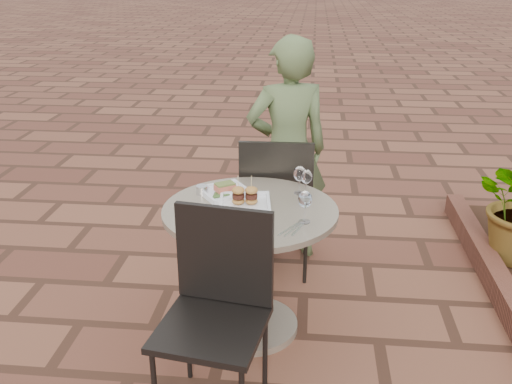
# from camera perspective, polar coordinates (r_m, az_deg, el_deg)

# --- Properties ---
(ground) EXTENTS (60.00, 60.00, 0.00)m
(ground) POSITION_cam_1_polar(r_m,az_deg,el_deg) (3.24, -3.04, -13.79)
(ground) COLOR brown
(ground) RESTS_ON ground
(cafe_table) EXTENTS (0.90, 0.90, 0.73)m
(cafe_table) POSITION_cam_1_polar(r_m,az_deg,el_deg) (3.02, -0.57, -5.90)
(cafe_table) COLOR gray
(cafe_table) RESTS_ON ground
(chair_far) EXTENTS (0.45, 0.45, 0.93)m
(chair_far) POSITION_cam_1_polar(r_m,az_deg,el_deg) (3.53, 2.07, -0.42)
(chair_far) COLOR black
(chair_far) RESTS_ON ground
(chair_near) EXTENTS (0.51, 0.51, 0.93)m
(chair_near) POSITION_cam_1_polar(r_m,az_deg,el_deg) (2.52, -3.85, -10.41)
(chair_near) COLOR black
(chair_near) RESTS_ON ground
(diner) EXTENTS (0.63, 0.50, 1.49)m
(diner) POSITION_cam_1_polar(r_m,az_deg,el_deg) (3.73, 3.17, 4.05)
(diner) COLOR #4A5B32
(diner) RESTS_ON ground
(plate_salmon) EXTENTS (0.33, 0.33, 0.07)m
(plate_salmon) POSITION_cam_1_polar(r_m,az_deg,el_deg) (3.07, -3.12, 0.08)
(plate_salmon) COLOR silver
(plate_salmon) RESTS_ON cafe_table
(plate_sliders) EXTENTS (0.29, 0.29, 0.17)m
(plate_sliders) POSITION_cam_1_polar(r_m,az_deg,el_deg) (2.92, -1.12, -0.85)
(plate_sliders) COLOR silver
(plate_sliders) RESTS_ON cafe_table
(plate_tuna) EXTENTS (0.27, 0.27, 0.03)m
(plate_tuna) POSITION_cam_1_polar(r_m,az_deg,el_deg) (2.69, -1.55, -3.37)
(plate_tuna) COLOR silver
(plate_tuna) RESTS_ON cafe_table
(wine_glass_right) EXTENTS (0.07, 0.07, 0.16)m
(wine_glass_right) POSITION_cam_1_polar(r_m,az_deg,el_deg) (2.72, 4.93, -0.84)
(wine_glass_right) COLOR white
(wine_glass_right) RESTS_ON cafe_table
(wine_glass_mid) EXTENTS (0.07, 0.07, 0.16)m
(wine_glass_mid) POSITION_cam_1_polar(r_m,az_deg,el_deg) (3.06, 4.38, 1.76)
(wine_glass_mid) COLOR white
(wine_glass_mid) RESTS_ON cafe_table
(wine_glass_far) EXTENTS (0.06, 0.06, 0.15)m
(wine_glass_far) POSITION_cam_1_polar(r_m,az_deg,el_deg) (3.04, 5.06, 1.47)
(wine_glass_far) COLOR white
(wine_glass_far) RESTS_ON cafe_table
(steel_ramekin) EXTENTS (0.08, 0.08, 0.05)m
(steel_ramekin) POSITION_cam_1_polar(r_m,az_deg,el_deg) (3.09, -5.41, 0.21)
(steel_ramekin) COLOR silver
(steel_ramekin) RESTS_ON cafe_table
(cutlery_set) EXTENTS (0.14, 0.19, 0.00)m
(cutlery_set) POSITION_cam_1_polar(r_m,az_deg,el_deg) (2.69, 3.72, -3.75)
(cutlery_set) COLOR silver
(cutlery_set) RESTS_ON cafe_table
(planter_curb) EXTENTS (0.12, 3.00, 0.15)m
(planter_curb) POSITION_cam_1_polar(r_m,az_deg,el_deg) (3.62, 24.15, -10.39)
(planter_curb) COLOR brown
(planter_curb) RESTS_ON ground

